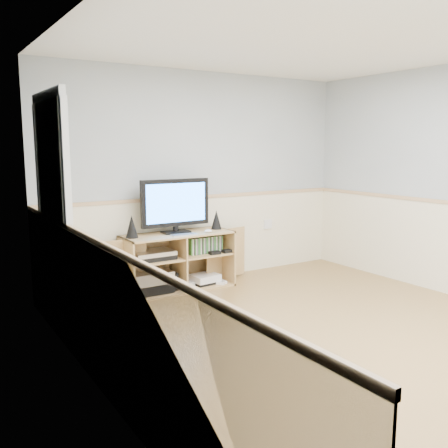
# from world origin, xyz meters

# --- Properties ---
(room) EXTENTS (4.04, 4.54, 2.54)m
(room) POSITION_xyz_m (-0.06, 0.12, 1.22)
(room) COLOR tan
(room) RESTS_ON ground
(media_cabinet) EXTENTS (1.99, 0.48, 0.65)m
(media_cabinet) POSITION_xyz_m (-0.46, 2.04, 0.33)
(media_cabinet) COLOR tan
(media_cabinet) RESTS_ON floor
(monitor) EXTENTS (0.83, 0.18, 0.61)m
(monitor) POSITION_xyz_m (-0.46, 2.03, 0.98)
(monitor) COLOR black
(monitor) RESTS_ON media_cabinet
(speaker_left) EXTENTS (0.13, 0.13, 0.25)m
(speaker_left) POSITION_xyz_m (-1.00, 2.00, 0.77)
(speaker_left) COLOR black
(speaker_left) RESTS_ON media_cabinet
(speaker_right) EXTENTS (0.12, 0.12, 0.23)m
(speaker_right) POSITION_xyz_m (0.06, 2.00, 0.76)
(speaker_right) COLOR black
(speaker_right) RESTS_ON media_cabinet
(keyboard) EXTENTS (0.29, 0.13, 0.01)m
(keyboard) POSITION_xyz_m (-0.45, 1.84, 0.66)
(keyboard) COLOR silver
(keyboard) RESTS_ON media_cabinet
(mouse) EXTENTS (0.10, 0.08, 0.04)m
(mouse) POSITION_xyz_m (-0.14, 1.84, 0.67)
(mouse) COLOR white
(mouse) RESTS_ON media_cabinet
(av_components) EXTENTS (0.53, 0.34, 0.47)m
(av_components) POSITION_xyz_m (-0.80, 1.98, 0.22)
(av_components) COLOR black
(av_components) RESTS_ON media_cabinet
(game_consoles) EXTENTS (0.46, 0.30, 0.11)m
(game_consoles) POSITION_xyz_m (-0.13, 1.97, 0.07)
(game_consoles) COLOR white
(game_consoles) RESTS_ON media_cabinet
(game_cases) EXTENTS (0.42, 0.14, 0.19)m
(game_cases) POSITION_xyz_m (-0.12, 1.96, 0.48)
(game_cases) COLOR #3F8C3F
(game_cases) RESTS_ON media_cabinet
(wall_outlet) EXTENTS (0.12, 0.03, 0.12)m
(wall_outlet) POSITION_xyz_m (1.00, 2.23, 0.60)
(wall_outlet) COLOR white
(wall_outlet) RESTS_ON wall_back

